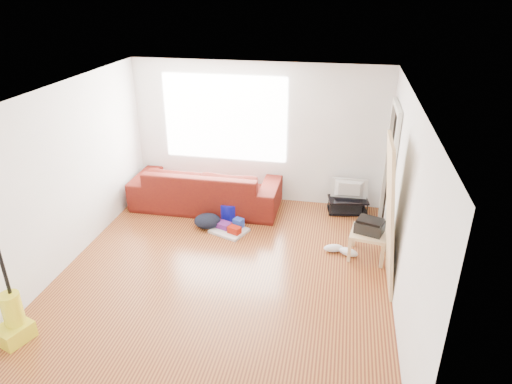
% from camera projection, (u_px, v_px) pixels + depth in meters
% --- Properties ---
extents(room, '(4.51, 5.01, 2.51)m').
position_uv_depth(room, '(230.00, 188.00, 5.94)').
color(room, '#572417').
rests_on(room, ground).
extents(sofa, '(2.59, 1.01, 0.76)m').
position_uv_depth(sofa, '(207.00, 207.00, 8.23)').
color(sofa, '#460E0D').
rests_on(sofa, ground).
extents(tv_stand, '(0.73, 0.49, 0.25)m').
position_uv_depth(tv_stand, '(348.00, 205.00, 7.98)').
color(tv_stand, black).
rests_on(tv_stand, ground).
extents(tv, '(0.62, 0.08, 0.36)m').
position_uv_depth(tv, '(349.00, 190.00, 7.85)').
color(tv, black).
rests_on(tv, tv_stand).
extents(side_table, '(0.57, 0.57, 0.41)m').
position_uv_depth(side_table, '(369.00, 236.00, 6.61)').
color(side_table, '#D4B477').
rests_on(side_table, ground).
extents(printer, '(0.46, 0.40, 0.20)m').
position_uv_depth(printer, '(370.00, 226.00, 6.54)').
color(printer, black).
rests_on(printer, side_table).
extents(bucket, '(0.33, 0.33, 0.31)m').
position_uv_depth(bucket, '(230.00, 220.00, 7.77)').
color(bucket, '#0D0D90').
rests_on(bucket, ground).
extents(toilet_paper, '(0.13, 0.13, 0.12)m').
position_uv_depth(toilet_paper, '(232.00, 208.00, 7.68)').
color(toilet_paper, white).
rests_on(toilet_paper, bucket).
extents(cleaning_tray, '(0.67, 0.61, 0.20)m').
position_uv_depth(cleaning_tray, '(230.00, 228.00, 7.39)').
color(cleaning_tray, beige).
rests_on(cleaning_tray, ground).
extents(backpack, '(0.51, 0.44, 0.24)m').
position_uv_depth(backpack, '(208.00, 227.00, 7.53)').
color(backpack, black).
rests_on(backpack, ground).
extents(sneakers, '(0.54, 0.28, 0.12)m').
position_uv_depth(sneakers, '(341.00, 250.00, 6.79)').
color(sneakers, silver).
rests_on(sneakers, ground).
extents(vacuum, '(0.41, 0.44, 1.48)m').
position_uv_depth(vacuum, '(13.00, 319.00, 5.10)').
color(vacuum, yellow).
rests_on(vacuum, ground).
extents(door_panel, '(0.25, 0.81, 2.02)m').
position_uv_depth(door_panel, '(381.00, 282.00, 6.16)').
color(door_panel, tan).
rests_on(door_panel, ground).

